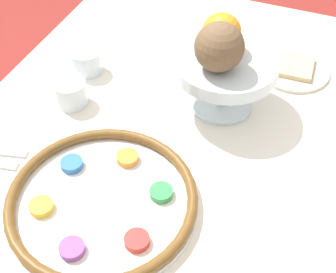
# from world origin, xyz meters

# --- Properties ---
(dining_table) EXTENTS (1.21, 1.00, 0.77)m
(dining_table) POSITION_xyz_m (0.00, 0.00, 0.39)
(dining_table) COLOR silver
(dining_table) RESTS_ON ground_plane
(seder_plate) EXTENTS (0.35, 0.35, 0.03)m
(seder_plate) POSITION_xyz_m (-0.20, 0.11, 0.79)
(seder_plate) COLOR silver
(seder_plate) RESTS_ON dining_table
(fruit_stand) EXTENTS (0.22, 0.22, 0.13)m
(fruit_stand) POSITION_xyz_m (0.14, -0.01, 0.88)
(fruit_stand) COLOR silver
(fruit_stand) RESTS_ON dining_table
(orange_fruit) EXTENTS (0.08, 0.08, 0.08)m
(orange_fruit) POSITION_xyz_m (0.16, 0.01, 0.94)
(orange_fruit) COLOR orange
(orange_fruit) RESTS_ON fruit_stand
(coconut) EXTENTS (0.10, 0.10, 0.10)m
(coconut) POSITION_xyz_m (0.10, -0.00, 0.95)
(coconut) COLOR brown
(coconut) RESTS_ON fruit_stand
(bread_plate) EXTENTS (0.18, 0.18, 0.02)m
(bread_plate) POSITION_xyz_m (0.32, -0.13, 0.78)
(bread_plate) COLOR beige
(bread_plate) RESTS_ON dining_table
(cup_near) EXTENTS (0.07, 0.07, 0.06)m
(cup_near) POSITION_xyz_m (0.14, 0.33, 0.80)
(cup_near) COLOR silver
(cup_near) RESTS_ON dining_table
(cup_mid) EXTENTS (0.07, 0.07, 0.06)m
(cup_mid) POSITION_xyz_m (0.02, 0.31, 0.80)
(cup_mid) COLOR silver
(cup_mid) RESTS_ON dining_table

